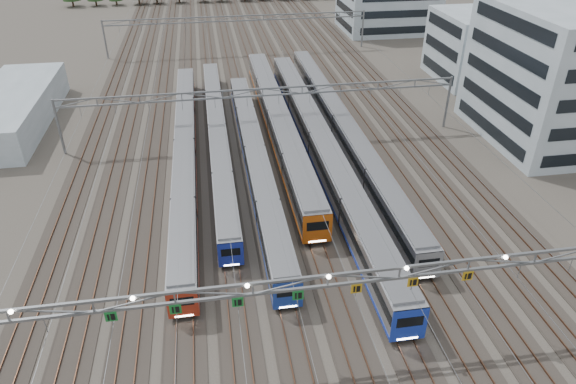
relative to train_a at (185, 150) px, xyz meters
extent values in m
plane|color=#47423A|center=(11.25, -34.42, -2.01)|extent=(400.00, 400.00, 0.00)
cube|color=#2D2823|center=(11.25, 65.58, -1.97)|extent=(54.00, 260.00, 0.08)
cube|color=brown|center=(-14.22, 65.58, -1.85)|extent=(0.08, 260.00, 0.16)
cube|color=brown|center=(36.72, 65.58, -1.85)|extent=(0.08, 260.00, 0.16)
cube|color=brown|center=(10.53, 65.58, -1.85)|extent=(0.08, 260.00, 0.16)
cube|color=brown|center=(11.97, 65.58, -1.85)|extent=(0.08, 260.00, 0.16)
cube|color=black|center=(0.00, 0.05, -1.60)|extent=(2.24, 58.10, 0.34)
cube|color=#989A9F|center=(0.00, 0.05, 0.05)|extent=(2.64, 59.28, 2.97)
cube|color=black|center=(0.00, 0.05, 0.40)|extent=(2.70, 58.99, 0.90)
cube|color=#A32C19|center=(0.00, 0.05, -1.20)|extent=(2.69, 58.99, 0.33)
cube|color=slate|center=(0.00, 0.05, 1.63)|extent=(2.38, 58.10, 0.24)
cube|color=#A32C19|center=(0.00, -29.55, 0.05)|extent=(2.66, 0.12, 2.97)
cube|color=black|center=(0.00, -29.58, 0.40)|extent=(1.98, 0.10, 0.90)
cube|color=white|center=(0.00, -29.61, -1.25)|extent=(1.58, 0.06, 0.14)
cube|color=black|center=(4.50, 4.59, -1.61)|extent=(2.10, 54.82, 0.32)
cube|color=#989A9F|center=(4.50, 4.59, -0.07)|extent=(2.47, 55.93, 2.78)
cube|color=black|center=(4.50, 4.59, 0.27)|extent=(2.53, 55.66, 0.84)
cube|color=#1C2EAA|center=(4.50, 4.59, -1.24)|extent=(2.52, 55.66, 0.31)
cube|color=slate|center=(4.50, 4.59, 1.41)|extent=(2.22, 54.82, 0.22)
cube|color=#1C2EAA|center=(4.50, -23.33, -0.07)|extent=(2.49, 0.12, 2.78)
cube|color=black|center=(4.50, -23.36, 0.27)|extent=(1.85, 0.10, 0.84)
cube|color=white|center=(4.50, -23.39, -1.28)|extent=(1.48, 0.06, 0.13)
cube|color=black|center=(9.00, -3.46, -1.60)|extent=(2.23, 51.93, 0.34)
cube|color=#989A9F|center=(9.00, -3.46, 0.04)|extent=(2.63, 52.99, 2.96)
cube|color=black|center=(9.00, -3.46, 0.39)|extent=(2.69, 52.72, 0.89)
cube|color=#1C399B|center=(9.00, -3.46, -1.20)|extent=(2.68, 52.72, 0.33)
cube|color=slate|center=(9.00, -3.46, 1.61)|extent=(2.36, 51.93, 0.23)
cube|color=#1C399B|center=(9.00, -29.90, 0.04)|extent=(2.65, 0.12, 2.96)
cube|color=black|center=(9.00, -29.93, 0.39)|extent=(1.97, 0.10, 0.89)
cube|color=white|center=(9.00, -29.96, -1.25)|extent=(1.58, 0.06, 0.14)
cube|color=black|center=(13.50, 6.79, -1.57)|extent=(2.59, 54.76, 0.39)
cube|color=#989A9F|center=(13.50, 6.79, 0.33)|extent=(3.05, 55.87, 3.43)
cube|color=black|center=(13.50, 6.79, 0.74)|extent=(3.11, 55.60, 1.04)
cube|color=#D15912|center=(13.50, 6.79, -1.11)|extent=(3.10, 55.60, 0.38)
cube|color=slate|center=(13.50, 6.79, 2.16)|extent=(2.75, 54.76, 0.27)
cube|color=#D15912|center=(13.50, -21.10, 0.33)|extent=(3.07, 0.12, 3.43)
cube|color=black|center=(13.50, -21.13, 0.74)|extent=(2.29, 0.10, 1.04)
cube|color=white|center=(13.50, -21.16, -1.17)|extent=(1.83, 0.06, 0.16)
cube|color=black|center=(18.00, -1.55, -1.57)|extent=(2.53, 65.93, 0.38)
cube|color=#989A9F|center=(18.00, -1.55, 0.28)|extent=(2.98, 67.28, 3.35)
cube|color=black|center=(18.00, -1.55, 0.69)|extent=(3.04, 66.94, 1.01)
cube|color=#1B3AC3|center=(18.00, -1.55, -1.13)|extent=(3.03, 66.94, 0.37)
cube|color=slate|center=(18.00, -1.55, 2.07)|extent=(2.68, 65.93, 0.27)
cube|color=#1B3AC3|center=(18.00, -35.14, 0.28)|extent=(3.00, 0.12, 3.35)
cube|color=black|center=(18.00, -35.17, 0.69)|extent=(2.24, 0.10, 1.01)
cube|color=white|center=(18.00, -35.20, -1.18)|extent=(1.79, 0.06, 0.16)
cube|color=black|center=(22.50, 4.26, -1.59)|extent=(2.31, 63.65, 0.35)
cube|color=#989A9F|center=(22.50, 4.26, 0.10)|extent=(2.72, 64.95, 3.06)
cube|color=black|center=(22.50, 4.26, 0.47)|extent=(2.78, 64.63, 0.92)
cube|color=gray|center=(22.50, 4.26, -1.18)|extent=(2.77, 64.63, 0.34)
cube|color=slate|center=(22.50, 4.26, 1.73)|extent=(2.45, 63.65, 0.24)
cube|color=gray|center=(22.50, -28.17, 0.10)|extent=(2.74, 0.12, 3.06)
cube|color=black|center=(22.50, -28.20, 0.47)|extent=(2.04, 0.10, 0.92)
cube|color=white|center=(22.50, -28.23, -1.23)|extent=(1.63, 0.06, 0.15)
cube|color=slate|center=(11.25, -34.42, 5.79)|extent=(56.00, 0.22, 0.22)
cube|color=slate|center=(11.25, -34.42, 4.79)|extent=(56.00, 0.22, 0.22)
cube|color=#16722C|center=(-4.50, -34.54, 4.29)|extent=(0.85, 0.06, 0.85)
cube|color=#16722C|center=(0.00, -34.54, 4.29)|extent=(0.85, 0.06, 0.85)
cube|color=#16722C|center=(4.50, -34.54, 4.29)|extent=(0.85, 0.06, 0.85)
cube|color=#16722C|center=(9.00, -34.54, 4.29)|extent=(0.85, 0.06, 0.85)
cube|color=#C39116|center=(13.50, -34.54, 4.29)|extent=(0.85, 0.06, 0.85)
cube|color=#C39116|center=(18.00, -34.54, 4.29)|extent=(0.85, 0.06, 0.85)
cube|color=#C39116|center=(22.50, -34.54, 4.29)|extent=(0.85, 0.06, 0.85)
cylinder|color=slate|center=(-16.75, 5.58, 1.99)|extent=(0.36, 0.36, 8.00)
cylinder|color=slate|center=(39.25, 5.58, 1.99)|extent=(0.36, 0.36, 8.00)
cube|color=slate|center=(11.25, 5.58, 5.79)|extent=(56.00, 0.22, 0.22)
cube|color=slate|center=(11.25, 5.58, 4.79)|extent=(56.00, 0.22, 0.22)
cylinder|color=slate|center=(-16.75, 50.58, 1.99)|extent=(0.36, 0.36, 8.00)
cylinder|color=slate|center=(39.25, 50.58, 1.99)|extent=(0.36, 0.36, 8.00)
cube|color=slate|center=(11.25, 50.58, 5.79)|extent=(56.00, 0.22, 0.22)
cube|color=slate|center=(11.25, 50.58, 4.79)|extent=(56.00, 0.22, 0.22)
cube|color=#96AAB3|center=(52.45, -0.06, 7.32)|extent=(18.00, 22.00, 18.66)
cube|color=#96AAB3|center=(53.74, 25.86, 4.11)|extent=(14.00, 16.00, 12.23)
cube|color=#96AAB3|center=(-26.17, 17.39, 0.50)|extent=(10.00, 30.00, 5.02)
camera|label=1|loc=(3.63, -62.63, 30.83)|focal=32.00mm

